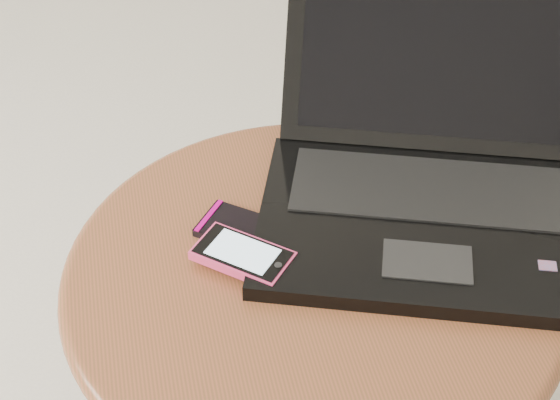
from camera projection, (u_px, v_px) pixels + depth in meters
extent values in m
cylinder|color=#5B2D15|center=(309.00, 391.00, 1.10)|extent=(0.09, 0.09, 0.39)
cylinder|color=brown|center=(314.00, 275.00, 0.97)|extent=(0.53, 0.53, 0.03)
torus|color=brown|center=(314.00, 275.00, 0.97)|extent=(0.56, 0.56, 0.03)
cube|color=black|center=(427.00, 226.00, 1.00)|extent=(0.45, 0.38, 0.02)
cube|color=black|center=(428.00, 189.00, 1.03)|extent=(0.34, 0.22, 0.00)
cube|color=black|center=(427.00, 262.00, 0.94)|extent=(0.11, 0.09, 0.00)
cube|color=red|center=(548.00, 266.00, 0.93)|extent=(0.02, 0.02, 0.00)
cube|color=black|center=(437.00, 55.00, 1.06)|extent=(0.39, 0.23, 0.21)
cube|color=black|center=(437.00, 55.00, 1.06)|extent=(0.34, 0.20, 0.18)
cube|color=black|center=(248.00, 232.00, 0.99)|extent=(0.13, 0.12, 0.01)
cube|color=#C4007D|center=(209.00, 215.00, 1.01)|extent=(0.04, 0.05, 0.00)
cube|color=#E7386F|center=(243.00, 256.00, 0.95)|extent=(0.12, 0.11, 0.01)
cube|color=black|center=(243.00, 252.00, 0.95)|extent=(0.11, 0.10, 0.00)
cube|color=silver|center=(243.00, 251.00, 0.95)|extent=(0.08, 0.08, 0.00)
cylinder|color=black|center=(278.00, 265.00, 0.93)|extent=(0.01, 0.01, 0.00)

